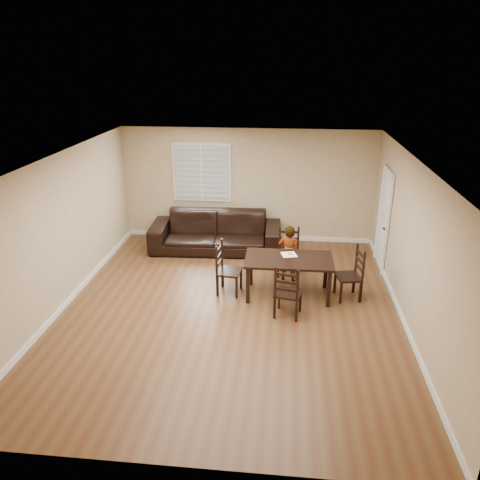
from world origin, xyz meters
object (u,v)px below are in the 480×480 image
(chair_near, at_px, (288,252))
(chair_left, at_px, (223,270))
(dining_table, at_px, (289,263))
(donut, at_px, (290,254))
(chair_far, at_px, (287,295))
(child, at_px, (289,254))
(sofa, at_px, (216,232))
(chair_right, at_px, (355,275))

(chair_near, xyz_separation_m, chair_left, (-1.23, -1.02, 0.01))
(dining_table, relative_size, donut, 17.24)
(chair_near, relative_size, chair_far, 1.01)
(chair_near, relative_size, child, 0.83)
(chair_left, distance_m, sofa, 2.11)
(chair_far, bearing_deg, dining_table, -79.70)
(chair_near, height_order, child, child)
(child, xyz_separation_m, donut, (0.02, -0.40, 0.18))
(chair_far, relative_size, chair_right, 0.97)
(chair_far, height_order, child, child)
(chair_near, bearing_deg, chair_far, -90.73)
(child, relative_size, sofa, 0.40)
(chair_far, height_order, chair_left, chair_left)
(chair_far, height_order, donut, chair_far)
(dining_table, distance_m, chair_left, 1.25)
(chair_far, distance_m, chair_left, 1.49)
(chair_left, height_order, child, child)
(chair_left, bearing_deg, chair_far, -118.97)
(chair_near, height_order, sofa, chair_near)
(chair_far, relative_size, donut, 10.42)
(chair_left, xyz_separation_m, chair_right, (2.46, 0.02, -0.00))
(dining_table, height_order, child, child)
(chair_far, bearing_deg, child, -79.03)
(chair_near, xyz_separation_m, chair_far, (-0.01, -1.88, -0.00))
(chair_right, distance_m, sofa, 3.56)
(dining_table, bearing_deg, chair_left, 179.33)
(chair_far, bearing_deg, sofa, -48.76)
(child, bearing_deg, sofa, -31.88)
(sofa, bearing_deg, chair_right, -37.25)
(chair_left, bearing_deg, child, -58.43)
(chair_left, bearing_deg, dining_table, -83.95)
(chair_right, relative_size, sofa, 0.34)
(chair_near, xyz_separation_m, sofa, (-1.68, 1.04, -0.01))
(chair_far, distance_m, child, 1.45)
(chair_left, distance_m, chair_right, 2.46)
(donut, height_order, sofa, sofa)
(donut, bearing_deg, chair_far, -92.11)
(chair_near, xyz_separation_m, chair_right, (1.24, -1.00, 0.01))
(dining_table, relative_size, chair_far, 1.66)
(chair_right, xyz_separation_m, sofa, (-2.91, 2.04, -0.02))
(child, distance_m, sofa, 2.25)
(dining_table, distance_m, donut, 0.21)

